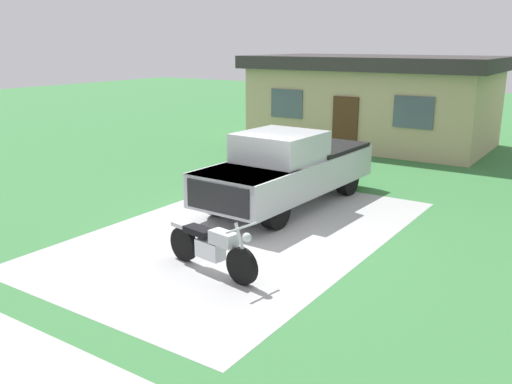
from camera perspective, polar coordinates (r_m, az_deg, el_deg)
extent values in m
plane|color=#3A793F|center=(11.95, -1.21, -4.24)|extent=(80.00, 80.00, 0.00)
cube|color=#ABABAB|center=(11.95, -1.21, -4.22)|extent=(5.59, 8.92, 0.01)
cylinder|color=black|center=(9.37, -1.48, -7.75)|extent=(0.67, 0.23, 0.66)
cylinder|color=black|center=(10.44, -7.55, -5.39)|extent=(0.67, 0.23, 0.66)
cube|color=silver|center=(9.87, -4.80, -5.99)|extent=(0.60, 0.35, 0.32)
cube|color=#B7BABF|center=(9.53, -3.43, -4.85)|extent=(0.56, 0.34, 0.24)
cube|color=black|center=(9.99, -5.99, -4.05)|extent=(0.64, 0.38, 0.12)
cube|color=#B7BABF|center=(10.32, -7.62, -3.47)|extent=(0.51, 0.28, 0.08)
cylinder|color=silver|center=(9.23, -1.50, -5.63)|extent=(0.34, 0.11, 0.77)
cylinder|color=silver|center=(9.12, -1.51, -3.76)|extent=(0.16, 0.70, 0.04)
sphere|color=silver|center=(9.09, -0.97, -4.76)|extent=(0.16, 0.16, 0.16)
cylinder|color=black|center=(12.08, 2.04, -1.93)|extent=(0.33, 0.85, 0.84)
cylinder|color=black|center=(13.02, -3.95, -0.67)|extent=(0.33, 0.85, 0.84)
cylinder|color=black|center=(15.01, 9.53, 1.31)|extent=(0.33, 0.85, 0.84)
cylinder|color=black|center=(15.78, 4.20, 2.16)|extent=(0.33, 0.85, 0.84)
cube|color=#B7BABF|center=(13.86, 3.40, 1.95)|extent=(2.20, 5.67, 0.80)
cube|color=#B7BABF|center=(12.31, -1.22, 1.70)|extent=(1.97, 1.97, 0.20)
cube|color=#B7BABF|center=(13.38, 2.52, 4.76)|extent=(1.87, 1.96, 0.70)
cube|color=#3F4C56|center=(12.75, 0.53, 3.78)|extent=(1.70, 0.22, 0.60)
cube|color=black|center=(15.11, 6.59, 3.96)|extent=(1.99, 2.47, 0.50)
cube|color=black|center=(11.69, -3.97, -0.61)|extent=(1.70, 0.16, 0.64)
cube|color=tan|center=(22.86, 12.02, 8.71)|extent=(9.00, 5.00, 3.00)
cube|color=#383333|center=(22.73, 12.27, 13.10)|extent=(9.60, 5.60, 0.50)
cube|color=#4C2D19|center=(20.61, 9.28, 6.89)|extent=(1.00, 0.08, 2.10)
cube|color=#4C5966|center=(21.69, 3.23, 9.21)|extent=(1.40, 0.06, 1.10)
cube|color=#4C5966|center=(19.62, 16.11, 8.00)|extent=(1.40, 0.06, 1.10)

